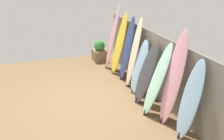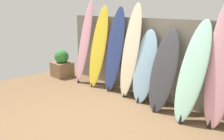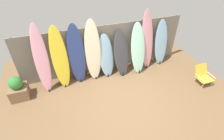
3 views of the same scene
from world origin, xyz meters
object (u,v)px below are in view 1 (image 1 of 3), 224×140
Objects in this scene: surfboard_charcoal_5 at (146,74)px; surfboard_pink_7 at (173,79)px; surfboard_seafoam_6 at (157,80)px; surfboard_pink_0 at (112,38)px; surfboard_yellow_1 at (119,44)px; surfboard_cream_3 at (134,53)px; surfboard_skyblue_4 at (139,68)px; surfboard_skyblue_8 at (190,101)px; planter_box at (100,52)px; surfboard_navy_2 at (127,49)px.

surfboard_pink_7 is (1.08, 0.12, 0.30)m from surfboard_charcoal_5.
surfboard_pink_0 is at bearing 178.94° from surfboard_seafoam_6.
surfboard_yellow_1 is 1.28× the size of surfboard_charcoal_5.
surfboard_pink_0 is 3.75m from surfboard_pink_7.
surfboard_cream_3 is (1.66, 0.08, -0.05)m from surfboard_pink_0.
surfboard_cream_3 reaches higher than surfboard_skyblue_4.
surfboard_seafoam_6 is (1.65, -0.14, -0.15)m from surfboard_cream_3.
surfboard_cream_3 is 1.20× the size of surfboard_skyblue_8.
surfboard_seafoam_6 reaches higher than surfboard_skyblue_4.
surfboard_yellow_1 reaches higher than surfboard_seafoam_6.
surfboard_charcoal_5 is at bearing -175.61° from surfboard_skyblue_8.
surfboard_skyblue_4 is 0.86× the size of surfboard_seafoam_6.
surfboard_yellow_1 is 2.14m from surfboard_charcoal_5.
surfboard_cream_3 reaches higher than surfboard_yellow_1.
surfboard_pink_7 is (1.63, 0.05, 0.33)m from surfboard_skyblue_4.
surfboard_pink_0 reaches higher than planter_box.
surfboard_skyblue_8 reaches higher than surfboard_skyblue_4.
surfboard_pink_0 is 4.39m from surfboard_skyblue_8.
planter_box is at bearing -173.38° from surfboard_cream_3.
planter_box is (-2.54, -0.29, -0.70)m from surfboard_cream_3.
surfboard_yellow_1 is 1.60m from planter_box.
surfboard_cream_3 is 0.96× the size of surfboard_pink_7.
surfboard_skyblue_4 is at bearing 1.13° from surfboard_pink_0.
surfboard_skyblue_4 is at bearing 4.97° from planter_box.
surfboard_yellow_1 is 1.59m from surfboard_skyblue_4.
surfboard_seafoam_6 is (1.19, -0.10, 0.13)m from surfboard_skyblue_4.
planter_box is (-5.26, -0.32, -0.52)m from surfboard_skyblue_8.
surfboard_skyblue_8 is at bearing 0.18° from surfboard_navy_2.
surfboard_cream_3 is 2.64× the size of planter_box.
surfboard_cream_3 is 2.65m from planter_box.
surfboard_skyblue_8 is at bearing 0.80° from surfboard_pink_7.
surfboard_yellow_1 is 2.77m from surfboard_seafoam_6.
surfboard_cream_3 is at bearing -179.56° from surfboard_pink_7.
surfboard_charcoal_5 is at bearing -6.04° from surfboard_cream_3.
surfboard_yellow_1 is at bearing -179.10° from surfboard_pink_7.
surfboard_skyblue_4 is 0.88× the size of surfboard_skyblue_8.
surfboard_cream_3 is 0.54m from surfboard_skyblue_4.
surfboard_charcoal_5 is 0.73× the size of surfboard_pink_7.
surfboard_navy_2 is 1.27× the size of surfboard_charcoal_5.
surfboard_yellow_1 is 1.32× the size of surfboard_skyblue_4.
surfboard_seafoam_6 is (3.31, -0.06, -0.20)m from surfboard_pink_0.
surfboard_yellow_1 reaches higher than surfboard_navy_2.
surfboard_pink_7 reaches higher than surfboard_seafoam_6.
surfboard_yellow_1 is (0.55, 0.04, -0.08)m from surfboard_pink_0.
surfboard_pink_0 is 1.05× the size of surfboard_cream_3.
planter_box is at bearing -169.68° from surfboard_yellow_1.
planter_box is (-1.98, -0.31, -0.66)m from surfboard_navy_2.
planter_box is (-4.63, -0.31, -0.74)m from surfboard_pink_7.
surfboard_charcoal_5 is at bearing 3.02° from planter_box.
planter_box is (-1.43, -0.26, -0.68)m from surfboard_yellow_1.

